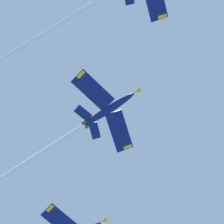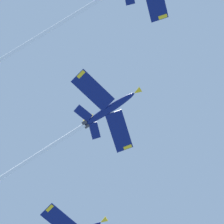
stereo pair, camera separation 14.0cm
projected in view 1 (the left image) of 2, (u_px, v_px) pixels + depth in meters
jet_third at (90, 121)px, 106.58m from camera, size 35.78×20.06×8.83m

